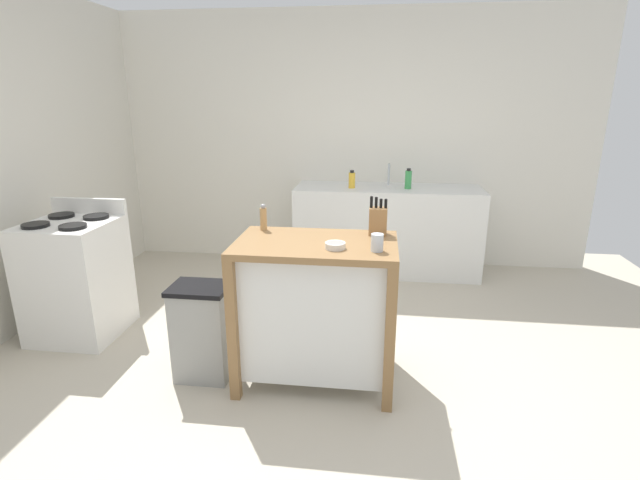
% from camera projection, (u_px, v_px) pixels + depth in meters
% --- Properties ---
extents(ground_plane, '(6.19, 6.19, 0.00)m').
position_uv_depth(ground_plane, '(322.00, 394.00, 2.90)').
color(ground_plane, '#BCB29E').
rests_on(ground_plane, ground).
extents(wall_back, '(4.95, 0.10, 2.60)m').
position_uv_depth(wall_back, '(352.00, 141.00, 4.98)').
color(wall_back, silver).
rests_on(wall_back, ground).
extents(wall_left, '(0.10, 3.19, 2.60)m').
position_uv_depth(wall_left, '(30.00, 156.00, 3.76)').
color(wall_left, silver).
rests_on(wall_left, ground).
extents(kitchen_island, '(0.96, 0.60, 0.93)m').
position_uv_depth(kitchen_island, '(316.00, 305.00, 2.92)').
color(kitchen_island, olive).
rests_on(kitchen_island, ground).
extents(knife_block, '(0.11, 0.09, 0.24)m').
position_uv_depth(knife_block, '(378.00, 220.00, 2.92)').
color(knife_block, '#9E7042').
rests_on(knife_block, kitchen_island).
extents(bowl_ceramic_small, '(0.12, 0.12, 0.04)m').
position_uv_depth(bowl_ceramic_small, '(335.00, 245.00, 2.67)').
color(bowl_ceramic_small, silver).
rests_on(bowl_ceramic_small, kitchen_island).
extents(drinking_cup, '(0.07, 0.07, 0.10)m').
position_uv_depth(drinking_cup, '(377.00, 243.00, 2.62)').
color(drinking_cup, silver).
rests_on(drinking_cup, kitchen_island).
extents(pepper_grinder, '(0.04, 0.04, 0.17)m').
position_uv_depth(pepper_grinder, '(263.00, 218.00, 3.03)').
color(pepper_grinder, tan).
rests_on(pepper_grinder, kitchen_island).
extents(trash_bin, '(0.36, 0.28, 0.63)m').
position_uv_depth(trash_bin, '(203.00, 331.00, 3.01)').
color(trash_bin, gray).
rests_on(trash_bin, ground).
extents(sink_counter, '(1.86, 0.60, 0.88)m').
position_uv_depth(sink_counter, '(387.00, 230.00, 4.85)').
color(sink_counter, silver).
rests_on(sink_counter, ground).
extents(sink_faucet, '(0.02, 0.02, 0.22)m').
position_uv_depth(sink_faucet, '(389.00, 174.00, 4.82)').
color(sink_faucet, '#B7BCC1').
rests_on(sink_faucet, sink_counter).
extents(bottle_hand_soap, '(0.06, 0.06, 0.20)m').
position_uv_depth(bottle_hand_soap, '(408.00, 179.00, 4.63)').
color(bottle_hand_soap, green).
rests_on(bottle_hand_soap, sink_counter).
extents(bottle_dish_soap, '(0.07, 0.07, 0.18)m').
position_uv_depth(bottle_dish_soap, '(352.00, 180.00, 4.67)').
color(bottle_dish_soap, yellow).
rests_on(bottle_dish_soap, sink_counter).
extents(stove, '(0.60, 0.60, 1.00)m').
position_uv_depth(stove, '(76.00, 278.00, 3.53)').
color(stove, white).
rests_on(stove, ground).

